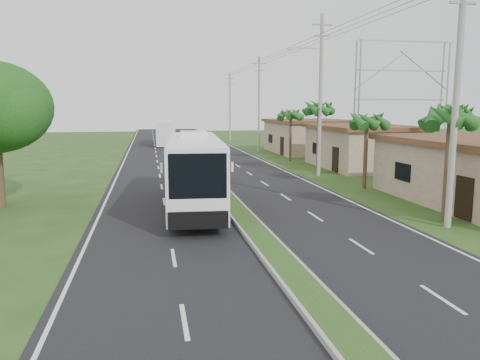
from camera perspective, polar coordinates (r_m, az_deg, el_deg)
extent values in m
plane|color=#1F4419|center=(17.16, 3.80, -8.77)|extent=(180.00, 180.00, 0.00)
cube|color=black|center=(36.42, -4.24, 0.63)|extent=(14.00, 160.00, 0.02)
cube|color=gray|center=(36.41, -4.24, 0.76)|extent=(1.20, 160.00, 0.17)
cube|color=#1F4419|center=(36.40, -4.24, 0.91)|extent=(0.95, 160.00, 0.02)
cube|color=silver|center=(36.26, -14.81, 0.31)|extent=(0.12, 160.00, 0.01)
cube|color=silver|center=(37.79, 5.90, 0.89)|extent=(0.12, 160.00, 0.01)
cube|color=gray|center=(42.11, 14.71, 3.75)|extent=(7.00, 10.00, 3.35)
cube|color=#4D2A1B|center=(42.00, 14.81, 6.25)|extent=(7.60, 10.60, 0.32)
cube|color=gray|center=(55.02, 8.40, 5.15)|extent=(8.00, 11.00, 3.50)
cube|color=#4D2A1B|center=(54.94, 8.44, 7.14)|extent=(8.60, 11.60, 0.32)
cylinder|color=#473321|center=(23.14, 23.94, 1.40)|extent=(0.26, 0.26, 5.00)
cylinder|color=#473321|center=(31.09, 15.05, 3.20)|extent=(0.26, 0.26, 4.60)
cylinder|color=#473321|center=(37.24, 9.52, 4.88)|extent=(0.26, 0.26, 5.40)
cylinder|color=#473321|center=(45.93, 6.17, 5.30)|extent=(0.26, 0.26, 4.80)
cylinder|color=#473321|center=(37.78, 24.19, 4.13)|extent=(0.26, 0.26, 5.20)
sphere|color=#1E3C10|center=(25.67, -26.09, 7.30)|extent=(3.40, 3.40, 3.40)
cylinder|color=gray|center=(21.88, 24.85, 8.85)|extent=(0.28, 0.28, 11.00)
cube|color=gray|center=(22.28, 25.53, 18.91)|extent=(1.20, 0.10, 0.10)
cylinder|color=gray|center=(36.13, 9.76, 9.99)|extent=(0.28, 0.28, 12.00)
cube|color=gray|center=(36.62, 9.99, 18.15)|extent=(1.60, 0.12, 0.12)
cube|color=gray|center=(36.49, 9.95, 16.91)|extent=(1.20, 0.10, 0.10)
cube|color=gray|center=(35.97, 8.06, 15.63)|extent=(2.40, 0.10, 0.10)
cylinder|color=gray|center=(55.29, 2.33, 9.14)|extent=(0.28, 0.28, 11.00)
cube|color=gray|center=(55.52, 2.36, 14.00)|extent=(1.60, 0.12, 0.12)
cube|color=gray|center=(55.45, 2.36, 13.18)|extent=(1.20, 0.10, 0.10)
cylinder|color=gray|center=(74.89, -1.23, 8.87)|extent=(0.28, 0.28, 10.50)
cube|color=gray|center=(75.03, -1.25, 12.27)|extent=(1.60, 0.12, 0.12)
cube|color=gray|center=(74.99, -1.24, 11.66)|extent=(1.20, 0.10, 0.10)
cylinder|color=gray|center=(50.03, 14.30, 9.49)|extent=(0.18, 0.18, 12.00)
cylinder|color=gray|center=(55.02, 23.88, 8.93)|extent=(0.18, 0.18, 12.00)
cylinder|color=gray|center=(50.94, 13.81, 9.49)|extent=(0.18, 0.18, 12.00)
cylinder|color=gray|center=(55.85, 23.29, 8.95)|extent=(0.18, 0.18, 12.00)
cube|color=gray|center=(52.78, 19.04, 9.23)|extent=(10.00, 0.14, 0.14)
cube|color=gray|center=(52.92, 19.21, 12.48)|extent=(10.00, 0.14, 0.14)
cube|color=gray|center=(53.22, 19.38, 15.70)|extent=(10.00, 0.14, 0.14)
cube|color=white|center=(24.25, -5.56, 1.34)|extent=(3.41, 12.25, 3.18)
cube|color=black|center=(24.77, -5.62, 3.12)|extent=(3.28, 9.84, 1.27)
cube|color=black|center=(18.25, -5.18, 0.49)|extent=(2.27, 0.31, 1.78)
cube|color=#A60E0D|center=(23.14, -5.47, -0.61)|extent=(2.95, 5.42, 0.55)
cube|color=yellow|center=(24.68, -5.55, -0.62)|extent=(2.79, 3.21, 0.25)
cube|color=white|center=(25.29, -5.68, 5.58)|extent=(1.59, 2.52, 0.28)
cylinder|color=black|center=(20.75, -8.43, -4.25)|extent=(0.40, 1.07, 1.05)
cylinder|color=black|center=(20.80, -2.13, -4.13)|extent=(0.40, 1.07, 1.05)
cylinder|color=black|center=(27.67, -8.02, -0.96)|extent=(0.40, 1.07, 1.05)
cylinder|color=black|center=(27.71, -3.30, -0.87)|extent=(0.40, 1.07, 1.05)
cube|color=white|center=(66.81, -9.08, 5.74)|extent=(2.78, 11.39, 3.15)
cube|color=black|center=(67.26, -9.10, 6.57)|extent=(2.75, 8.44, 1.07)
cube|color=#DA5C15|center=(65.86, -9.06, 5.18)|extent=(2.66, 5.49, 0.34)
cylinder|color=black|center=(62.23, -10.02, 4.35)|extent=(0.32, 0.95, 0.95)
cylinder|color=black|center=(62.24, -8.02, 4.39)|extent=(0.32, 0.95, 0.95)
cylinder|color=black|center=(71.07, -9.95, 4.89)|extent=(0.32, 0.95, 0.95)
cylinder|color=black|center=(71.08, -8.20, 4.93)|extent=(0.32, 0.95, 0.95)
imported|color=black|center=(20.42, -4.49, -4.41)|extent=(1.79, 0.89, 1.04)
imported|color=maroon|center=(20.22, -4.52, -1.69)|extent=(0.78, 0.61, 1.90)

